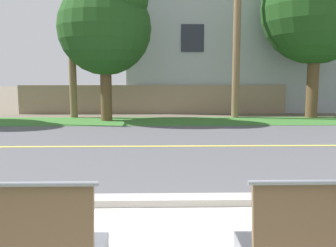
# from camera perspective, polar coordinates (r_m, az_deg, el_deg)

# --- Properties ---
(ground_plane) EXTENTS (140.00, 140.00, 0.00)m
(ground_plane) POSITION_cam_1_polar(r_m,az_deg,el_deg) (10.44, -0.74, -2.17)
(ground_plane) COLOR #665B4C
(curb_edge) EXTENTS (44.00, 0.30, 0.11)m
(curb_edge) POSITION_cam_1_polar(r_m,az_deg,el_deg) (4.94, -0.13, -12.33)
(curb_edge) COLOR #ADA89E
(curb_edge) RESTS_ON ground_plane
(street_asphalt) EXTENTS (52.00, 8.00, 0.01)m
(street_asphalt) POSITION_cam_1_polar(r_m,az_deg,el_deg) (8.97, -0.66, -3.72)
(street_asphalt) COLOR #515156
(street_asphalt) RESTS_ON ground_plane
(road_centre_line) EXTENTS (48.00, 0.14, 0.01)m
(road_centre_line) POSITION_cam_1_polar(r_m,az_deg,el_deg) (8.96, -0.66, -3.68)
(road_centre_line) COLOR #E0CC4C
(road_centre_line) RESTS_ON ground_plane
(far_verge_grass) EXTENTS (48.00, 2.80, 0.02)m
(far_verge_grass) POSITION_cam_1_polar(r_m,az_deg,el_deg) (14.22, -0.89, 0.38)
(far_verge_grass) COLOR #38702D
(far_verge_grass) RESTS_ON ground_plane
(shade_tree_left) EXTENTS (3.69, 3.69, 6.08)m
(shade_tree_left) POSITION_cam_1_polar(r_m,az_deg,el_deg) (14.62, -9.77, 15.96)
(shade_tree_left) COLOR brown
(shade_tree_left) RESTS_ON ground_plane
(shade_tree_centre) EXTENTS (4.65, 4.65, 7.67)m
(shade_tree_centre) POSITION_cam_1_polar(r_m,az_deg,el_deg) (16.98, 23.49, 17.80)
(shade_tree_centre) COLOR brown
(shade_tree_centre) RESTS_ON ground_plane
(garden_wall) EXTENTS (13.00, 0.36, 1.40)m
(garden_wall) POSITION_cam_1_polar(r_m,az_deg,el_deg) (17.40, -2.44, 3.92)
(garden_wall) COLOR gray
(garden_wall) RESTS_ON ground_plane
(house_across_street) EXTENTS (12.64, 6.91, 7.23)m
(house_across_street) POSITION_cam_1_polar(r_m,az_deg,el_deg) (21.08, 10.48, 12.44)
(house_across_street) COLOR #A3ADB2
(house_across_street) RESTS_ON ground_plane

